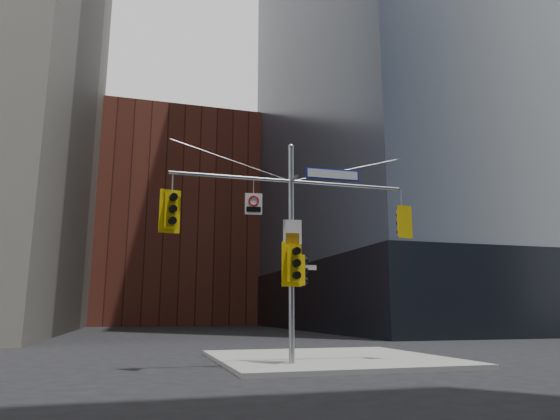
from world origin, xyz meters
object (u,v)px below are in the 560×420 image
traffic_light_pole_side (301,270)px  traffic_light_pole_front (294,264)px  regulatory_sign_arm (254,203)px  traffic_light_east_arm (403,222)px  signal_assembly (291,228)px  traffic_light_west_arm (171,210)px  street_sign_blade (333,174)px

traffic_light_pole_side → traffic_light_pole_front: size_ratio=0.70×
regulatory_sign_arm → traffic_light_pole_front: bearing=-4.2°
traffic_light_east_arm → regulatory_sign_arm: (-5.37, -0.02, 0.37)m
signal_assembly → traffic_light_west_arm: 3.89m
traffic_light_east_arm → regulatory_sign_arm: regulatory_sign_arm is taller
street_sign_blade → regulatory_sign_arm: size_ratio=2.77×
street_sign_blade → traffic_light_pole_front: bearing=-169.2°
traffic_light_pole_side → signal_assembly: bearing=81.9°
traffic_light_pole_side → traffic_light_east_arm: bearing=-100.9°
street_sign_blade → traffic_light_east_arm: bearing=0.6°
signal_assembly → regulatory_sign_arm: size_ratio=11.45×
traffic_light_west_arm → traffic_light_pole_side: traffic_light_west_arm is taller
signal_assembly → regulatory_sign_arm: 1.48m
signal_assembly → traffic_light_west_arm: (-3.87, 0.01, 0.38)m
signal_assembly → traffic_light_west_arm: size_ratio=5.84×
traffic_light_pole_front → regulatory_sign_arm: (-1.28, 0.25, 1.95)m
traffic_light_pole_side → traffic_light_west_arm: bearing=79.3°
street_sign_blade → regulatory_sign_arm: 3.01m
traffic_light_east_arm → street_sign_blade: (-2.59, 0.00, 1.55)m
traffic_light_pole_side → regulatory_sign_arm: size_ratio=1.41×
traffic_light_east_arm → signal_assembly: bearing=-4.7°
street_sign_blade → regulatory_sign_arm: (-2.77, -0.02, -1.18)m
traffic_light_west_arm → traffic_light_pole_side: size_ratio=1.39×
traffic_light_west_arm → regulatory_sign_arm: regulatory_sign_arm is taller
traffic_light_west_arm → traffic_light_pole_side: bearing=-10.5°
traffic_light_east_arm → traffic_light_west_arm: bearing=-4.8°
street_sign_blade → traffic_light_pole_side: bearing=-179.9°
signal_assembly → traffic_light_pole_side: bearing=2.6°
traffic_light_east_arm → traffic_light_pole_side: size_ratio=1.16×
signal_assembly → regulatory_sign_arm: signal_assembly is taller
traffic_light_pole_front → signal_assembly: bearing=84.9°
signal_assembly → regulatory_sign_arm: bearing=-179.1°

